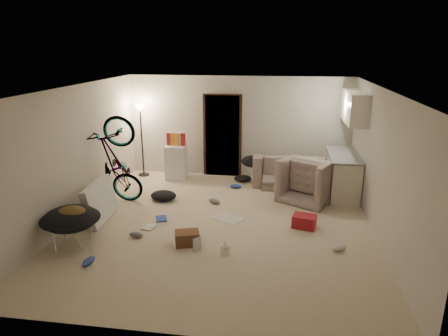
# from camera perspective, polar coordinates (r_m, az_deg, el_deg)

# --- Properties ---
(floor) EXTENTS (5.50, 6.00, 0.02)m
(floor) POSITION_cam_1_polar(r_m,az_deg,el_deg) (7.51, -0.50, -8.14)
(floor) COLOR beige
(floor) RESTS_ON ground
(ceiling) EXTENTS (5.50, 6.00, 0.02)m
(ceiling) POSITION_cam_1_polar(r_m,az_deg,el_deg) (6.83, -0.55, 11.37)
(ceiling) COLOR white
(ceiling) RESTS_ON wall_back
(wall_back) EXTENTS (5.50, 0.02, 2.50)m
(wall_back) POSITION_cam_1_polar(r_m,az_deg,el_deg) (9.97, 2.11, 5.85)
(wall_back) COLOR beige
(wall_back) RESTS_ON floor
(wall_front) EXTENTS (5.50, 0.02, 2.50)m
(wall_front) POSITION_cam_1_polar(r_m,az_deg,el_deg) (4.31, -6.69, -9.82)
(wall_front) COLOR beige
(wall_front) RESTS_ON floor
(wall_left) EXTENTS (0.02, 6.00, 2.50)m
(wall_left) POSITION_cam_1_polar(r_m,az_deg,el_deg) (7.95, -20.60, 1.85)
(wall_left) COLOR beige
(wall_left) RESTS_ON floor
(wall_right) EXTENTS (0.02, 6.00, 2.50)m
(wall_right) POSITION_cam_1_polar(r_m,az_deg,el_deg) (7.20, 21.75, 0.20)
(wall_right) COLOR beige
(wall_right) RESTS_ON floor
(doorway) EXTENTS (0.85, 0.10, 2.04)m
(doorway) POSITION_cam_1_polar(r_m,az_deg,el_deg) (10.03, -0.21, 4.59)
(doorway) COLOR black
(doorway) RESTS_ON floor
(door_trim) EXTENTS (0.97, 0.04, 2.10)m
(door_trim) POSITION_cam_1_polar(r_m,az_deg,el_deg) (10.00, -0.23, 4.55)
(door_trim) COLOR #361C13
(door_trim) RESTS_ON floor
(floor_lamp) EXTENTS (0.28, 0.28, 1.81)m
(floor_lamp) POSITION_cam_1_polar(r_m,az_deg,el_deg) (10.15, -11.79, 6.03)
(floor_lamp) COLOR black
(floor_lamp) RESTS_ON floor
(kitchen_counter) EXTENTS (0.60, 1.50, 0.88)m
(kitchen_counter) POSITION_cam_1_polar(r_m,az_deg,el_deg) (9.24, 16.51, -0.95)
(kitchen_counter) COLOR #EEE7CF
(kitchen_counter) RESTS_ON floor
(counter_top) EXTENTS (0.64, 1.54, 0.04)m
(counter_top) POSITION_cam_1_polar(r_m,az_deg,el_deg) (9.12, 16.75, 1.80)
(counter_top) COLOR gray
(counter_top) RESTS_ON kitchen_counter
(kitchen_uppers) EXTENTS (0.38, 1.40, 0.65)m
(kitchen_uppers) POSITION_cam_1_polar(r_m,az_deg,el_deg) (8.93, 18.16, 8.27)
(kitchen_uppers) COLOR #EEE7CF
(kitchen_uppers) RESTS_ON wall_right
(sofa) EXTENTS (1.92, 0.82, 0.55)m
(sofa) POSITION_cam_1_polar(r_m,az_deg,el_deg) (9.62, 9.76, -0.81)
(sofa) COLOR #3F473E
(sofa) RESTS_ON floor
(armchair) EXTENTS (1.36, 1.31, 0.68)m
(armchair) POSITION_cam_1_polar(r_m,az_deg,el_deg) (8.84, 12.33, -2.13)
(armchair) COLOR #3F473E
(armchair) RESTS_ON floor
(bicycle) EXTENTS (1.92, 0.83, 1.11)m
(bicycle) POSITION_cam_1_polar(r_m,az_deg,el_deg) (8.62, -15.02, -1.68)
(bicycle) COLOR black
(bicycle) RESTS_ON floor
(book_asset) EXTENTS (0.29, 0.28, 0.02)m
(book_asset) POSITION_cam_1_polar(r_m,az_deg,el_deg) (6.58, -4.42, -11.89)
(book_asset) COLOR #A81926
(book_asset) RESTS_ON floor
(mini_fridge) EXTENTS (0.52, 0.52, 0.84)m
(mini_fridge) POSITION_cam_1_polar(r_m,az_deg,el_deg) (10.00, -6.83, 0.88)
(mini_fridge) COLOR white
(mini_fridge) RESTS_ON floor
(snack_box_0) EXTENTS (0.11, 0.08, 0.30)m
(snack_box_0) POSITION_cam_1_polar(r_m,az_deg,el_deg) (9.90, -7.90, 4.14)
(snack_box_0) COLOR #A81926
(snack_box_0) RESTS_ON mini_fridge
(snack_box_1) EXTENTS (0.11, 0.08, 0.30)m
(snack_box_1) POSITION_cam_1_polar(r_m,az_deg,el_deg) (9.86, -7.23, 4.12)
(snack_box_1) COLOR orange
(snack_box_1) RESTS_ON mini_fridge
(snack_box_2) EXTENTS (0.11, 0.09, 0.30)m
(snack_box_2) POSITION_cam_1_polar(r_m,az_deg,el_deg) (9.83, -6.55, 4.10)
(snack_box_2) COLOR gold
(snack_box_2) RESTS_ON mini_fridge
(snack_box_3) EXTENTS (0.11, 0.08, 0.30)m
(snack_box_3) POSITION_cam_1_polar(r_m,az_deg,el_deg) (9.80, -5.87, 4.09)
(snack_box_3) COLOR #A81926
(snack_box_3) RESTS_ON mini_fridge
(saucer_chair) EXTENTS (0.95, 0.95, 0.68)m
(saucer_chair) POSITION_cam_1_polar(r_m,az_deg,el_deg) (7.05, -21.01, -7.42)
(saucer_chair) COLOR silver
(saucer_chair) RESTS_ON floor
(hoodie) EXTENTS (0.52, 0.44, 0.22)m
(hoodie) POSITION_cam_1_polar(r_m,az_deg,el_deg) (6.93, -20.94, -6.06)
(hoodie) COLOR brown
(hoodie) RESTS_ON saucer_chair
(sofa_drape) EXTENTS (0.60, 0.51, 0.28)m
(sofa_drape) POSITION_cam_1_polar(r_m,az_deg,el_deg) (9.56, 4.14, 0.95)
(sofa_drape) COLOR black
(sofa_drape) RESTS_ON sofa
(tv_box) EXTENTS (0.34, 1.13, 0.75)m
(tv_box) POSITION_cam_1_polar(r_m,az_deg,el_deg) (7.94, -17.29, -4.55)
(tv_box) COLOR silver
(tv_box) RESTS_ON floor
(drink_case_a) EXTENTS (0.46, 0.39, 0.23)m
(drink_case_a) POSITION_cam_1_polar(r_m,az_deg,el_deg) (6.79, -5.29, -9.94)
(drink_case_a) COLOR brown
(drink_case_a) RESTS_ON floor
(drink_case_b) EXTENTS (0.47, 0.39, 0.24)m
(drink_case_b) POSITION_cam_1_polar(r_m,az_deg,el_deg) (7.49, 11.37, -7.47)
(drink_case_b) COLOR #A81926
(drink_case_b) RESTS_ON floor
(juicer) EXTENTS (0.16, 0.16, 0.22)m
(juicer) POSITION_cam_1_polar(r_m,az_deg,el_deg) (6.49, 0.18, -11.41)
(juicer) COLOR white
(juicer) RESTS_ON floor
(newspaper) EXTENTS (0.69, 0.65, 0.01)m
(newspaper) POSITION_cam_1_polar(r_m,az_deg,el_deg) (7.75, 0.72, -7.19)
(newspaper) COLOR silver
(newspaper) RESTS_ON floor
(book_blue) EXTENTS (0.29, 0.33, 0.03)m
(book_blue) POSITION_cam_1_polar(r_m,az_deg,el_deg) (7.80, -8.96, -7.16)
(book_blue) COLOR #2D43A3
(book_blue) RESTS_ON floor
(book_white) EXTENTS (0.25, 0.29, 0.02)m
(book_white) POSITION_cam_1_polar(r_m,az_deg,el_deg) (7.50, -10.67, -8.31)
(book_white) COLOR silver
(book_white) RESTS_ON floor
(shoe_0) EXTENTS (0.29, 0.13, 0.10)m
(shoe_0) POSITION_cam_1_polar(r_m,az_deg,el_deg) (9.30, 1.70, -2.63)
(shoe_0) COLOR #2D43A3
(shoe_0) RESTS_ON floor
(shoe_1) EXTENTS (0.32, 0.25, 0.11)m
(shoe_1) POSITION_cam_1_polar(r_m,az_deg,el_deg) (8.43, -1.36, -4.75)
(shoe_1) COLOR slate
(shoe_1) RESTS_ON floor
(shoe_2) EXTENTS (0.16, 0.30, 0.10)m
(shoe_2) POSITION_cam_1_polar(r_m,az_deg,el_deg) (6.56, -18.77, -12.49)
(shoe_2) COLOR #2D43A3
(shoe_2) RESTS_ON floor
(shoe_3) EXTENTS (0.27, 0.14, 0.10)m
(shoe_3) POSITION_cam_1_polar(r_m,az_deg,el_deg) (7.18, -12.43, -9.31)
(shoe_3) COLOR slate
(shoe_3) RESTS_ON floor
(shoe_4) EXTENTS (0.30, 0.23, 0.10)m
(shoe_4) POSITION_cam_1_polar(r_m,az_deg,el_deg) (6.85, 16.15, -10.91)
(shoe_4) COLOR white
(shoe_4) RESTS_ON floor
(clothes_lump_a) EXTENTS (0.65, 0.59, 0.18)m
(clothes_lump_a) POSITION_cam_1_polar(r_m,az_deg,el_deg) (8.74, -8.64, -3.90)
(clothes_lump_a) COLOR black
(clothes_lump_a) RESTS_ON floor
(clothes_lump_b) EXTENTS (0.53, 0.50, 0.13)m
(clothes_lump_b) POSITION_cam_1_polar(r_m,az_deg,el_deg) (9.81, 2.70, -1.49)
(clothes_lump_b) COLOR black
(clothes_lump_b) RESTS_ON floor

